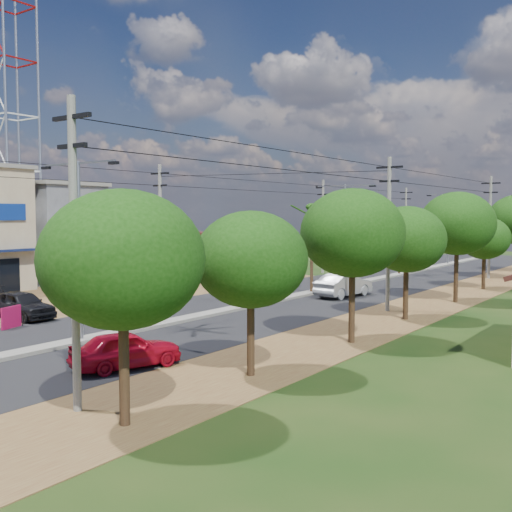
{
  "coord_description": "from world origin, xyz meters",
  "views": [
    {
      "loc": [
        21.56,
        -16.71,
        5.69
      ],
      "look_at": [
        -0.93,
        14.51,
        3.0
      ],
      "focal_mm": 42.0,
      "sensor_mm": 36.0,
      "label": 1
    }
  ],
  "objects": [
    {
      "name": "tree_east_b",
      "position": [
        9.3,
        0.0,
        4.11
      ],
      "size": [
        4.0,
        4.0,
        5.83
      ],
      "color": "black",
      "rests_on": "ground"
    },
    {
      "name": "moto_rider_west_b",
      "position": [
        -1.57,
        28.14,
        0.49
      ],
      "size": [
        0.98,
        1.68,
        0.97
      ],
      "primitive_type": "imported",
      "rotation": [
        0.0,
        0.0,
        0.35
      ],
      "color": "black",
      "rests_on": "ground"
    },
    {
      "name": "palm_median_mid",
      "position": [
        0.0,
        20.0,
        5.9
      ],
      "size": [
        2.0,
        2.0,
        6.55
      ],
      "color": "black",
      "rests_on": "ground"
    },
    {
      "name": "moto_rider_west_a",
      "position": [
        -5.0,
        21.96,
        0.51
      ],
      "size": [
        0.88,
        1.99,
        1.01
      ],
      "primitive_type": "imported",
      "rotation": [
        0.0,
        0.0,
        0.11
      ],
      "color": "black",
      "rests_on": "ground"
    },
    {
      "name": "streetlight_far",
      "position": [
        0.0,
        50.0,
        4.79
      ],
      "size": [
        5.1,
        0.18,
        8.0
      ],
      "color": "gray",
      "rests_on": "ground"
    },
    {
      "name": "tree_east_a",
      "position": [
        9.5,
        -6.0,
        4.49
      ],
      "size": [
        4.4,
        4.4,
        6.37
      ],
      "color": "black",
      "rests_on": "ground"
    },
    {
      "name": "telecom_tower",
      "position": [
        -27.0,
        14.0,
        19.12
      ],
      "size": [
        3.8,
        3.8,
        43.0
      ],
      "color": "gray",
      "rests_on": "ground"
    },
    {
      "name": "low_shed",
      "position": [
        -21.0,
        24.0,
        1.97
      ],
      "size": [
        10.4,
        10.4,
        3.95
      ],
      "color": "#605E56",
      "rests_on": "ground"
    },
    {
      "name": "palm_median_near",
      "position": [
        0.0,
        4.0,
        5.54
      ],
      "size": [
        2.0,
        2.0,
        6.15
      ],
      "color": "black",
      "rests_on": "ground"
    },
    {
      "name": "streetlight_mid",
      "position": [
        0.0,
        25.0,
        4.79
      ],
      "size": [
        5.1,
        0.18,
        8.0
      ],
      "color": "gray",
      "rests_on": "ground"
    },
    {
      "name": "tree_east_f",
      "position": [
        9.2,
        30.0,
        3.89
      ],
      "size": [
        3.8,
        3.8,
        5.52
      ],
      "color": "black",
      "rests_on": "ground"
    },
    {
      "name": "utility_pole_w_c",
      "position": [
        -7.0,
        34.0,
        4.76
      ],
      "size": [
        1.6,
        0.24,
        9.0
      ],
      "color": "#605E56",
      "rests_on": "ground"
    },
    {
      "name": "road",
      "position": [
        0.0,
        15.0,
        0.02
      ],
      "size": [
        12.0,
        110.0,
        0.04
      ],
      "primitive_type": "cube",
      "color": "black",
      "rests_on": "ground"
    },
    {
      "name": "tree_east_c",
      "position": [
        9.7,
        7.0,
        4.86
      ],
      "size": [
        4.6,
        4.6,
        6.83
      ],
      "color": "black",
      "rests_on": "ground"
    },
    {
      "name": "shophouse_grey",
      "position": [
        -21.98,
        14.0,
        4.16
      ],
      "size": [
        9.0,
        6.4,
        8.3
      ],
      "color": "#4F5057",
      "rests_on": "ground"
    },
    {
      "name": "palm_median_far",
      "position": [
        0.0,
        36.0,
        5.26
      ],
      "size": [
        2.0,
        2.0,
        5.85
      ],
      "color": "black",
      "rests_on": "ground"
    },
    {
      "name": "median",
      "position": [
        0.0,
        18.0,
        0.09
      ],
      "size": [
        1.0,
        90.0,
        0.18
      ],
      "primitive_type": "cube",
      "color": "#605E56",
      "rests_on": "ground"
    },
    {
      "name": "utility_pole_e_a",
      "position": [
        7.5,
        -6.0,
        4.76
      ],
      "size": [
        1.6,
        0.24,
        9.0
      ],
      "color": "#605E56",
      "rests_on": "ground"
    },
    {
      "name": "utility_pole_w_d",
      "position": [
        -7.0,
        55.0,
        4.76
      ],
      "size": [
        1.6,
        0.24,
        9.0
      ],
      "color": "#605E56",
      "rests_on": "ground"
    },
    {
      "name": "streetlight_near",
      "position": [
        0.0,
        0.0,
        4.79
      ],
      "size": [
        5.1,
        0.18,
        8.0
      ],
      "color": "gray",
      "rests_on": "ground"
    },
    {
      "name": "roadside_sign",
      "position": [
        -5.5,
        0.04,
        0.56
      ],
      "size": [
        0.5,
        1.31,
        1.13
      ],
      "rotation": [
        0.0,
        0.0,
        0.31
      ],
      "color": "maroon",
      "rests_on": "ground"
    },
    {
      "name": "ground",
      "position": [
        0.0,
        0.0,
        0.0
      ],
      "size": [
        160.0,
        160.0,
        0.0
      ],
      "primitive_type": "plane",
      "color": "black",
      "rests_on": "ground"
    },
    {
      "name": "tree_east_e",
      "position": [
        9.6,
        22.0,
        5.09
      ],
      "size": [
        4.8,
        4.8,
        7.14
      ],
      "color": "black",
      "rests_on": "ground"
    },
    {
      "name": "utility_pole_w_b",
      "position": [
        -7.0,
        12.0,
        4.76
      ],
      "size": [
        1.6,
        0.24,
        9.0
      ],
      "color": "#605E56",
      "rests_on": "ground"
    },
    {
      "name": "tree_east_d",
      "position": [
        9.4,
        14.0,
        4.34
      ],
      "size": [
        4.2,
        4.2,
        6.13
      ],
      "color": "black",
      "rests_on": "ground"
    },
    {
      "name": "car_silver_mid",
      "position": [
        2.63,
        19.86,
        0.8
      ],
      "size": [
        2.21,
        5.03,
        1.61
      ],
      "primitive_type": "imported",
      "rotation": [
        0.0,
        0.0,
        3.03
      ],
      "color": "gray",
      "rests_on": "ground"
    },
    {
      "name": "car_white_far",
      "position": [
        -5.0,
        20.37,
        0.83
      ],
      "size": [
        3.8,
        6.11,
        1.65
      ],
      "primitive_type": "imported",
      "rotation": [
        0.0,
        0.0,
        -0.28
      ],
      "color": "#AFAFAB",
      "rests_on": "ground"
    },
    {
      "name": "dirt_shoulder_east",
      "position": [
        8.5,
        15.0,
        0.01
      ],
      "size": [
        5.0,
        90.0,
        0.03
      ],
      "primitive_type": "cube",
      "color": "#52321C",
      "rests_on": "ground"
    },
    {
      "name": "car_parked_dark",
      "position": [
        -7.5,
        1.93,
        0.76
      ],
      "size": [
        4.47,
        1.86,
        1.51
      ],
      "primitive_type": "imported",
      "rotation": [
        0.0,
        0.0,
        1.55
      ],
      "color": "black",
      "rests_on": "ground"
    },
    {
      "name": "utility_pole_e_b",
      "position": [
        7.5,
        16.0,
        4.76
      ],
      "size": [
        1.6,
        0.24,
        9.0
      ],
      "color": "#605E56",
      "rests_on": "ground"
    },
    {
      "name": "dirt_lot_west",
      "position": [
        -15.0,
        8.0,
        0.02
      ],
      "size": [
        18.0,
        46.0,
        0.04
      ],
      "primitive_type": "cube",
      "color": "#52321C",
      "rests_on": "ground"
    },
    {
      "name": "car_red_near",
      "position": [
        5.0,
        -1.9,
        0.69
      ],
      "size": [
        2.89,
        4.37,
        1.38
      ],
      "primitive_type": "imported",
      "rotation": [
        0.0,
        0.0,
        2.8
      ],
      "color": "maroon",
      "rests_on": "ground"
    },
    {
      "name": "utility_pole_e_c",
      "position": [
        7.5,
        38.0,
        4.76
      ],
      "size": [
        1.6,
        0.24,
        9.0
      ],
      "color": "#605E56",
      "rests_on": "ground"
    }
  ]
}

